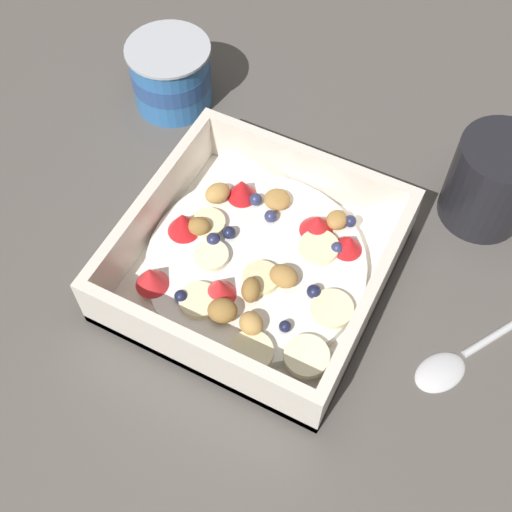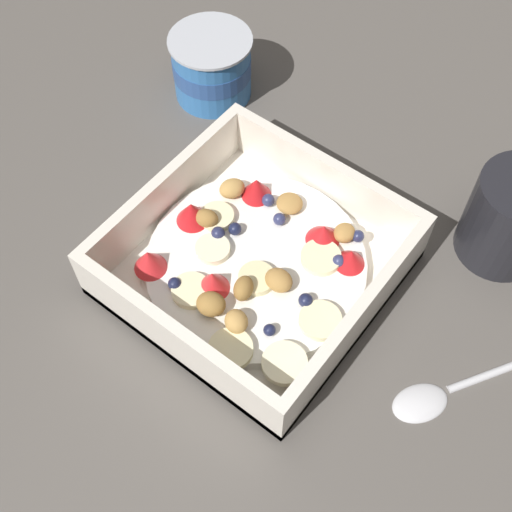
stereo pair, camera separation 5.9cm
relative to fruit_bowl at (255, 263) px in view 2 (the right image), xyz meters
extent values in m
plane|color=#56514C|center=(0.01, -0.02, -0.02)|extent=(2.40, 2.40, 0.00)
cube|color=white|center=(0.00, 0.00, -0.01)|extent=(0.22, 0.22, 0.01)
cube|color=white|center=(0.00, -0.10, 0.01)|extent=(0.22, 0.01, 0.06)
cube|color=white|center=(0.00, 0.11, 0.01)|extent=(0.22, 0.01, 0.06)
cube|color=white|center=(-0.11, 0.00, 0.01)|extent=(0.01, 0.20, 0.06)
cube|color=white|center=(0.11, 0.00, 0.01)|extent=(0.01, 0.20, 0.06)
cylinder|color=white|center=(0.00, 0.00, 0.00)|extent=(0.20, 0.20, 0.01)
cylinder|color=beige|center=(0.01, -0.01, 0.01)|extent=(0.04, 0.04, 0.01)
cylinder|color=#F4EAB7|center=(0.08, -0.02, 0.01)|extent=(0.05, 0.05, 0.01)
cylinder|color=#F7EFC6|center=(-0.04, -0.02, 0.01)|extent=(0.04, 0.04, 0.01)
cylinder|color=#F4EAB7|center=(-0.02, -0.06, 0.01)|extent=(0.05, 0.05, 0.01)
cylinder|color=#F4EAB7|center=(0.05, 0.04, 0.01)|extent=(0.05, 0.05, 0.01)
cylinder|color=#F4EAB7|center=(0.04, -0.08, 0.01)|extent=(0.05, 0.05, 0.01)
cylinder|color=#F7EFC6|center=(0.08, -0.06, 0.01)|extent=(0.05, 0.05, 0.01)
cylinder|color=#F4EAB7|center=(-0.06, 0.01, 0.01)|extent=(0.04, 0.04, 0.01)
cone|color=red|center=(-0.01, -0.04, 0.01)|extent=(0.04, 0.04, 0.02)
cone|color=red|center=(-0.07, 0.00, 0.01)|extent=(0.04, 0.04, 0.02)
cone|color=red|center=(0.03, 0.06, 0.01)|extent=(0.04, 0.04, 0.02)
cone|color=red|center=(-0.07, -0.06, 0.02)|extent=(0.04, 0.04, 0.02)
cone|color=red|center=(0.07, 0.05, 0.01)|extent=(0.04, 0.04, 0.02)
cone|color=red|center=(-0.04, 0.06, 0.01)|extent=(0.04, 0.04, 0.02)
sphere|color=#23284C|center=(-0.04, 0.00, 0.01)|extent=(0.01, 0.01, 0.01)
sphere|color=navy|center=(-0.01, 0.05, 0.01)|extent=(0.01, 0.01, 0.01)
sphere|color=#191E3D|center=(-0.03, 0.01, 0.01)|extent=(0.01, 0.01, 0.01)
sphere|color=#191E3D|center=(0.06, -0.01, 0.01)|extent=(0.01, 0.01, 0.01)
sphere|color=#191E3D|center=(0.05, -0.05, 0.01)|extent=(0.01, 0.01, 0.01)
sphere|color=navy|center=(-0.03, 0.06, 0.01)|extent=(0.01, 0.01, 0.01)
sphere|color=navy|center=(0.06, 0.04, 0.01)|extent=(0.01, 0.01, 0.01)
sphere|color=#23284C|center=(0.06, 0.07, 0.01)|extent=(0.01, 0.01, 0.01)
sphere|color=#191E3D|center=(-0.04, -0.06, 0.01)|extent=(0.01, 0.01, 0.01)
ellipsoid|color=#AD7F42|center=(0.05, 0.07, 0.01)|extent=(0.02, 0.02, 0.01)
ellipsoid|color=#AD7F42|center=(0.03, -0.01, 0.01)|extent=(0.03, 0.02, 0.02)
ellipsoid|color=tan|center=(-0.06, 0.05, 0.01)|extent=(0.03, 0.03, 0.02)
ellipsoid|color=#AD7F42|center=(-0.01, 0.07, 0.01)|extent=(0.03, 0.03, 0.01)
ellipsoid|color=olive|center=(0.01, -0.03, 0.01)|extent=(0.02, 0.03, 0.02)
ellipsoid|color=tan|center=(0.03, -0.06, 0.01)|extent=(0.03, 0.03, 0.02)
ellipsoid|color=olive|center=(0.00, -0.06, 0.01)|extent=(0.03, 0.03, 0.02)
ellipsoid|color=olive|center=(-0.06, 0.00, 0.01)|extent=(0.03, 0.02, 0.02)
ellipsoid|color=silver|center=(0.18, -0.01, -0.02)|extent=(0.05, 0.06, 0.01)
cylinder|color=#3370B7|center=(-0.18, 0.16, 0.01)|extent=(0.08, 0.08, 0.07)
cylinder|color=#2D5193|center=(-0.18, 0.16, 0.02)|extent=(0.08, 0.08, 0.02)
cylinder|color=#B7BCC6|center=(-0.18, 0.16, 0.05)|extent=(0.09, 0.09, 0.00)
cylinder|color=black|center=(0.16, 0.16, 0.03)|extent=(0.08, 0.08, 0.09)
camera|label=1|loc=(0.15, -0.28, 0.51)|focal=47.18mm
camera|label=2|loc=(0.19, -0.25, 0.51)|focal=47.18mm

